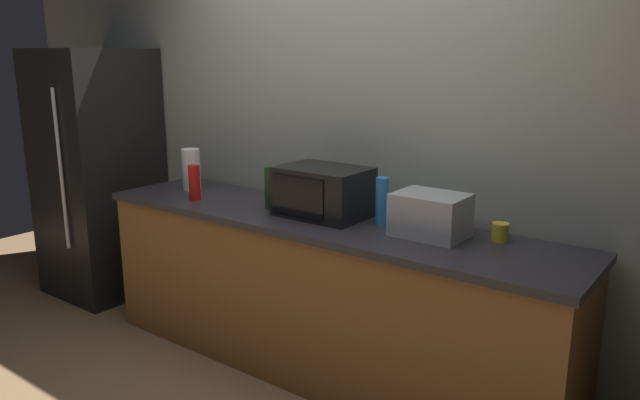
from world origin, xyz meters
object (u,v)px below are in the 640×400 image
(toaster_oven, at_px, (430,215))
(bottle_wine, at_px, (270,188))
(paper_towel_roll, at_px, (191,170))
(bottle_spray_cleaner, at_px, (382,201))
(microwave, at_px, (323,192))
(refrigerator, at_px, (98,174))
(bottle_hot_sauce, at_px, (194,182))
(mug_yellow, at_px, (500,232))

(toaster_oven, relative_size, bottle_wine, 1.39)
(toaster_oven, relative_size, paper_towel_roll, 1.26)
(bottle_spray_cleaner, bearing_deg, microwave, -170.96)
(paper_towel_roll, height_order, bottle_wine, paper_towel_roll)
(refrigerator, height_order, bottle_spray_cleaner, refrigerator)
(paper_towel_roll, relative_size, bottle_hot_sauce, 1.26)
(microwave, height_order, bottle_hot_sauce, microwave)
(microwave, bearing_deg, bottle_spray_cleaner, 9.04)
(bottle_spray_cleaner, distance_m, mug_yellow, 0.62)
(paper_towel_roll, xyz_separation_m, bottle_wine, (0.73, -0.05, -0.01))
(paper_towel_roll, bearing_deg, bottle_hot_sauce, -37.71)
(refrigerator, height_order, paper_towel_roll, refrigerator)
(microwave, height_order, bottle_wine, microwave)
(refrigerator, height_order, bottle_wine, refrigerator)
(microwave, bearing_deg, bottle_hot_sauce, -168.90)
(microwave, height_order, paper_towel_roll, same)
(bottle_hot_sauce, bearing_deg, bottle_spray_cleaner, 10.51)
(microwave, bearing_deg, paper_towel_roll, 179.88)
(paper_towel_roll, relative_size, mug_yellow, 3.09)
(bottle_wine, height_order, bottle_hot_sauce, bottle_wine)
(toaster_oven, height_order, bottle_spray_cleaner, bottle_spray_cleaner)
(bottle_hot_sauce, distance_m, mug_yellow, 1.82)
(microwave, relative_size, bottle_hot_sauce, 2.24)
(toaster_oven, xyz_separation_m, bottle_spray_cleaner, (-0.30, 0.04, 0.02))
(refrigerator, distance_m, mug_yellow, 2.99)
(bottle_wine, distance_m, mug_yellow, 1.30)
(refrigerator, xyz_separation_m, bottle_hot_sauce, (1.19, -0.12, 0.11))
(toaster_oven, xyz_separation_m, paper_towel_roll, (-1.70, -0.01, 0.03))
(bottle_hot_sauce, bearing_deg, microwave, 11.10)
(refrigerator, bearing_deg, bottle_spray_cleaner, 2.46)
(toaster_oven, height_order, paper_towel_roll, paper_towel_roll)
(bottle_hot_sauce, bearing_deg, mug_yellow, 9.56)
(toaster_oven, height_order, mug_yellow, toaster_oven)
(microwave, xyz_separation_m, paper_towel_roll, (-1.06, 0.00, 0.00))
(bottle_spray_cleaner, xyz_separation_m, mug_yellow, (0.61, 0.08, -0.08))
(toaster_oven, distance_m, mug_yellow, 0.34)
(microwave, relative_size, mug_yellow, 5.50)
(toaster_oven, distance_m, bottle_hot_sauce, 1.50)
(refrigerator, height_order, mug_yellow, refrigerator)
(refrigerator, xyz_separation_m, mug_yellow, (2.98, 0.18, 0.04))
(refrigerator, distance_m, bottle_hot_sauce, 1.20)
(microwave, bearing_deg, toaster_oven, 1.09)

